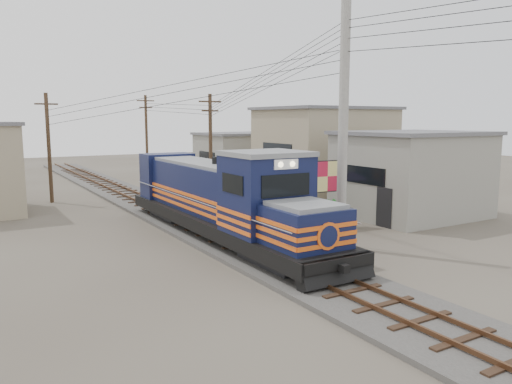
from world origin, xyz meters
TOP-DOWN VIEW (x-y plane):
  - ground at (0.00, 0.00)m, footprint 120.00×120.00m
  - ballast at (0.00, 10.00)m, footprint 3.60×70.00m
  - track at (0.00, 10.00)m, footprint 1.15×70.00m
  - locomotive at (0.00, 3.47)m, footprint 2.98×16.20m
  - utility_pole_main at (3.50, -0.50)m, footprint 0.40×0.40m
  - wooden_pole_mid at (4.50, 14.00)m, footprint 1.60×0.24m
  - wooden_pole_far at (4.80, 28.00)m, footprint 1.60×0.24m
  - wooden_pole_left at (-5.00, 18.00)m, footprint 1.60×0.24m
  - power_lines at (-0.14, 8.49)m, footprint 9.65×19.00m
  - shophouse_front at (11.50, 3.00)m, footprint 7.35×6.30m
  - shophouse_mid at (12.50, 12.00)m, footprint 8.40×7.35m
  - shophouse_back at (11.00, 22.00)m, footprint 6.30×6.30m
  - billboard at (5.57, 3.02)m, footprint 2.17×0.25m
  - market_umbrella at (5.45, 6.76)m, footprint 2.61×2.61m
  - vendor at (5.46, 7.11)m, footprint 0.77×0.65m
  - plant_nursery at (4.73, 3.17)m, footprint 3.35×3.19m

SIDE VIEW (x-z plane):
  - ground at x=0.00m, z-range 0.00..0.00m
  - ballast at x=0.00m, z-range 0.00..0.16m
  - track at x=0.00m, z-range 0.20..0.32m
  - plant_nursery at x=4.73m, z-range -0.10..1.00m
  - vendor at x=5.46m, z-range 0.00..1.81m
  - locomotive at x=0.00m, z-range -0.26..3.76m
  - market_umbrella at x=5.45m, z-range 0.85..3.09m
  - shophouse_back at x=11.00m, z-range 0.01..4.21m
  - shophouse_front at x=11.50m, z-range 0.01..4.71m
  - billboard at x=5.57m, z-range 0.79..4.14m
  - shophouse_mid at x=12.50m, z-range 0.01..6.21m
  - wooden_pole_mid at x=4.50m, z-range 0.18..7.18m
  - wooden_pole_left at x=-5.00m, z-range 0.18..7.18m
  - wooden_pole_far at x=4.80m, z-range 0.18..7.68m
  - utility_pole_main at x=3.50m, z-range 0.00..10.00m
  - power_lines at x=-0.14m, z-range 5.91..9.21m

